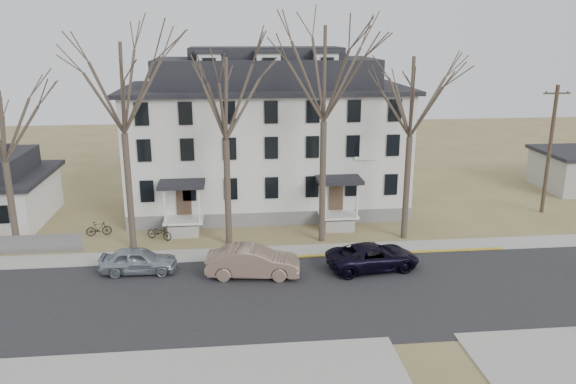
{
  "coord_description": "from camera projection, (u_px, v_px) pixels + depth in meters",
  "views": [
    {
      "loc": [
        -4.74,
        -24.07,
        13.15
      ],
      "look_at": [
        -1.29,
        9.0,
        3.6
      ],
      "focal_mm": 35.0,
      "sensor_mm": 36.0,
      "label": 1
    }
  ],
  "objects": [
    {
      "name": "tree_bungalow",
      "position": [
        0.0,
        122.0,
        32.44
      ],
      "size": [
        6.6,
        6.6,
        10.78
      ],
      "color": "#473B31",
      "rests_on": "ground"
    },
    {
      "name": "car_silver",
      "position": [
        138.0,
        261.0,
        31.5
      ],
      "size": [
        4.33,
        1.88,
        1.46
      ],
      "primitive_type": "imported",
      "rotation": [
        0.0,
        0.0,
        1.53
      ],
      "color": "#8F98A3",
      "rests_on": "ground"
    },
    {
      "name": "far_sidewalk",
      "position": [
        310.0,
        252.0,
        34.76
      ],
      "size": [
        120.0,
        2.0,
        0.08
      ],
      "primitive_type": "cube",
      "color": "#A09F97",
      "rests_on": "ground"
    },
    {
      "name": "utility_pole_far",
      "position": [
        550.0,
        148.0,
        40.99
      ],
      "size": [
        2.0,
        0.28,
        9.5
      ],
      "color": "#3D3023",
      "rests_on": "ground"
    },
    {
      "name": "main_road",
      "position": [
        327.0,
        295.0,
        29.02
      ],
      "size": [
        120.0,
        10.0,
        0.04
      ],
      "primitive_type": "cube",
      "color": "#27272A",
      "rests_on": "ground"
    },
    {
      "name": "bicycle_left",
      "position": [
        159.0,
        233.0,
        36.56
      ],
      "size": [
        1.93,
        1.44,
        0.97
      ],
      "primitive_type": "imported",
      "rotation": [
        0.0,
        0.0,
        1.08
      ],
      "color": "black",
      "rests_on": "ground"
    },
    {
      "name": "car_tan",
      "position": [
        253.0,
        262.0,
        31.0
      ],
      "size": [
        5.34,
        2.42,
        1.7
      ],
      "primitive_type": "imported",
      "rotation": [
        0.0,
        0.0,
        1.45
      ],
      "color": "#846B59",
      "rests_on": "ground"
    },
    {
      "name": "tree_center",
      "position": [
        325.0,
        67.0,
        33.52
      ],
      "size": [
        9.0,
        9.0,
        14.7
      ],
      "color": "#473B31",
      "rests_on": "ground"
    },
    {
      "name": "tree_far_left",
      "position": [
        120.0,
        81.0,
        32.53
      ],
      "size": [
        8.4,
        8.4,
        13.72
      ],
      "color": "#473B31",
      "rests_on": "ground"
    },
    {
      "name": "ground",
      "position": [
        334.0,
        314.0,
        27.11
      ],
      "size": [
        120.0,
        120.0,
        0.0
      ],
      "primitive_type": "plane",
      "color": "olive",
      "rests_on": "ground"
    },
    {
      "name": "bicycle_right",
      "position": [
        99.0,
        229.0,
        37.27
      ],
      "size": [
        1.7,
        0.73,
        0.99
      ],
      "primitive_type": "imported",
      "rotation": [
        0.0,
        0.0,
        1.74
      ],
      "color": "black",
      "rests_on": "ground"
    },
    {
      "name": "tree_mid_left",
      "position": [
        225.0,
        93.0,
        33.33
      ],
      "size": [
        7.8,
        7.8,
        12.74
      ],
      "color": "#473B31",
      "rests_on": "ground"
    },
    {
      "name": "car_navy",
      "position": [
        373.0,
        257.0,
        32.0
      ],
      "size": [
        5.54,
        3.11,
        1.46
      ],
      "primitive_type": "imported",
      "rotation": [
        0.0,
        0.0,
        1.71
      ],
      "color": "black",
      "rests_on": "ground"
    },
    {
      "name": "yellow_curb",
      "position": [
        393.0,
        254.0,
        34.4
      ],
      "size": [
        14.0,
        0.25,
        0.06
      ],
      "primitive_type": "cube",
      "color": "gold",
      "rests_on": "ground"
    },
    {
      "name": "tree_mid_right",
      "position": [
        412.0,
        91.0,
        34.48
      ],
      "size": [
        7.8,
        7.8,
        12.74
      ],
      "color": "#473B31",
      "rests_on": "ground"
    },
    {
      "name": "boarding_house",
      "position": [
        266.0,
        138.0,
        42.59
      ],
      "size": [
        20.8,
        12.36,
        12.05
      ],
      "color": "slate",
      "rests_on": "ground"
    }
  ]
}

